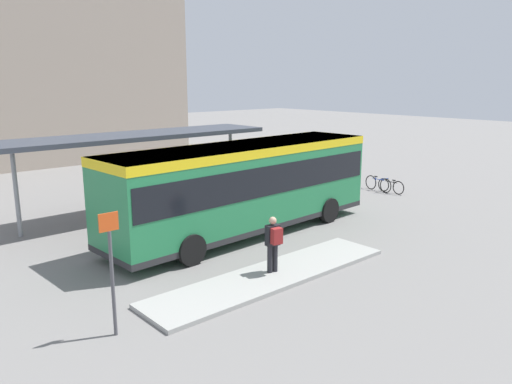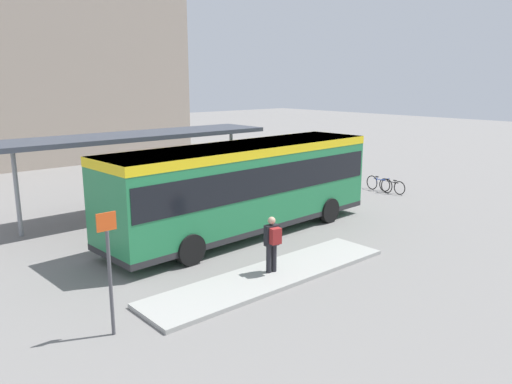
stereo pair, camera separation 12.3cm
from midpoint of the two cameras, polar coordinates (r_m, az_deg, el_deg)
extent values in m
plane|color=slate|center=(18.46, -1.09, -4.72)|extent=(120.00, 120.00, 0.00)
cube|color=#9E9E99|center=(14.44, 1.99, -9.53)|extent=(8.01, 1.80, 0.12)
cube|color=#237A47|center=(18.00, -1.11, 0.80)|extent=(11.01, 3.09, 2.93)
cube|color=yellow|center=(17.78, -1.13, 4.96)|extent=(11.03, 3.11, 0.30)
cube|color=black|center=(17.93, -1.12, 1.90)|extent=(10.80, 3.10, 1.03)
cube|color=black|center=(21.93, 9.39, 3.71)|extent=(0.19, 2.37, 1.13)
cube|color=#28282B|center=(18.33, -1.09, -3.38)|extent=(11.02, 3.10, 0.20)
cylinder|color=black|center=(21.48, 3.29, -0.88)|extent=(1.00, 0.33, 0.98)
cylinder|color=black|center=(19.93, 8.51, -2.08)|extent=(1.00, 0.33, 0.98)
cylinder|color=black|center=(17.32, -12.19, -4.49)|extent=(1.00, 0.33, 0.98)
cylinder|color=black|center=(15.35, -7.28, -6.54)|extent=(1.00, 0.33, 0.98)
cylinder|color=#232328|center=(14.37, 1.71, -7.68)|extent=(0.15, 0.15, 0.80)
cylinder|color=#232328|center=(14.46, 2.32, -7.55)|extent=(0.15, 0.15, 0.80)
cube|color=black|center=(14.19, 2.04, -4.96)|extent=(0.43, 0.28, 0.60)
cube|color=maroon|center=(14.01, 2.51, -5.05)|extent=(0.33, 0.24, 0.46)
sphere|color=tan|center=(14.06, 2.05, -3.28)|extent=(0.22, 0.22, 0.22)
torus|color=black|center=(26.08, 14.62, 0.79)|extent=(0.10, 0.68, 0.68)
torus|color=black|center=(25.53, 16.21, 0.44)|extent=(0.10, 0.68, 0.68)
cylinder|color=black|center=(25.76, 15.44, 1.10)|extent=(0.09, 0.71, 0.04)
cylinder|color=black|center=(25.67, 15.72, 0.92)|extent=(0.04, 0.04, 0.33)
cube|color=black|center=(25.64, 15.74, 1.28)|extent=(0.08, 0.18, 0.04)
cylinder|color=black|center=(25.97, 14.82, 1.40)|extent=(0.48, 0.07, 0.03)
torus|color=black|center=(25.75, 14.84, 0.69)|extent=(0.15, 0.73, 0.73)
torus|color=black|center=(26.41, 13.25, 1.07)|extent=(0.15, 0.73, 0.73)
cylinder|color=#2847AD|center=(26.03, 14.06, 1.40)|extent=(0.14, 0.78, 0.04)
cylinder|color=#2847AD|center=(26.16, 13.77, 1.34)|extent=(0.04, 0.04, 0.36)
cube|color=black|center=(26.12, 13.79, 1.72)|extent=(0.09, 0.19, 0.04)
cylinder|color=#2847AD|center=(25.75, 14.72, 1.44)|extent=(0.48, 0.10, 0.03)
cube|color=#383D47|center=(21.15, -13.16, 6.28)|extent=(11.43, 2.67, 0.18)
cylinder|color=gray|center=(19.63, -25.49, -0.09)|extent=(0.16, 0.16, 3.20)
cylinder|color=gray|center=(24.02, -2.69, 3.26)|extent=(0.16, 0.16, 3.20)
cylinder|color=slate|center=(18.45, -15.35, -4.23)|extent=(0.69, 0.69, 0.60)
sphere|color=#337F38|center=(18.29, -15.45, -2.44)|extent=(0.79, 0.79, 0.79)
cylinder|color=#4C4C51|center=(11.42, -16.00, -10.05)|extent=(0.08, 0.08, 2.40)
cube|color=#D84C19|center=(10.97, -16.44, -3.27)|extent=(0.44, 0.03, 0.40)
camera|label=1|loc=(0.06, -89.81, 0.04)|focal=35.00mm
camera|label=2|loc=(0.06, 90.19, -0.04)|focal=35.00mm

